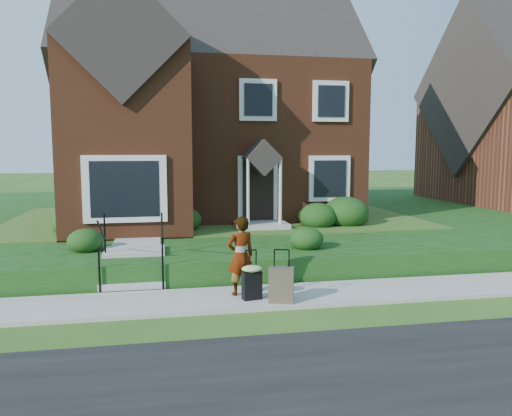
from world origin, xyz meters
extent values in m
plane|color=#2D5119|center=(0.00, 0.00, 0.00)|extent=(120.00, 120.00, 0.00)
cube|color=#9E9B93|center=(0.00, 0.00, 0.04)|extent=(60.00, 1.60, 0.08)
cube|color=#10390F|center=(4.00, 10.90, 0.30)|extent=(44.00, 20.00, 0.60)
cube|color=#9E9B93|center=(-2.50, 5.00, 0.63)|extent=(1.20, 6.00, 0.06)
cube|color=brown|center=(0.00, 10.00, 3.30)|extent=(10.00, 8.00, 5.40)
cube|color=brown|center=(-2.80, 5.20, 3.30)|extent=(3.60, 2.40, 5.40)
cube|color=silver|center=(-2.80, 4.05, 2.00)|extent=(2.20, 0.30, 1.80)
cube|color=black|center=(1.20, 5.94, 1.65)|extent=(1.00, 0.12, 2.10)
cube|color=black|center=(3.60, 5.95, 2.10)|extent=(1.40, 0.10, 1.50)
cube|color=brown|center=(3.00, 10.00, 8.20)|extent=(0.90, 0.90, 3.00)
cube|color=#9E9B93|center=(-2.50, 1.00, 0.15)|extent=(1.40, 0.30, 0.15)
cube|color=#9E9B93|center=(-2.50, 1.30, 0.30)|extent=(1.40, 0.30, 0.15)
cube|color=#9E9B93|center=(-2.50, 1.60, 0.45)|extent=(1.40, 0.30, 0.15)
cube|color=#9E9B93|center=(-2.50, 1.90, 0.60)|extent=(1.40, 0.30, 0.15)
cube|color=#9E9B93|center=(-2.50, 2.45, 0.60)|extent=(1.40, 0.80, 0.15)
cylinder|color=black|center=(-3.15, 0.85, 0.53)|extent=(0.04, 0.04, 0.90)
cylinder|color=black|center=(-3.15, 2.05, 1.13)|extent=(0.04, 0.04, 0.90)
cylinder|color=black|center=(-1.85, 0.85, 0.53)|extent=(0.04, 0.04, 0.90)
cylinder|color=black|center=(-1.85, 2.05, 1.13)|extent=(0.04, 0.04, 0.90)
ellipsoid|color=#113811|center=(-4.33, 5.20, 1.05)|extent=(1.28, 1.28, 0.89)
ellipsoid|color=#113811|center=(-1.26, 5.42, 1.01)|extent=(1.18, 1.18, 0.82)
ellipsoid|color=#113811|center=(3.02, 5.34, 1.03)|extent=(1.23, 1.23, 0.86)
ellipsoid|color=#113811|center=(4.02, 5.50, 1.12)|extent=(1.49, 1.49, 1.04)
ellipsoid|color=#113811|center=(-3.69, 2.75, 0.90)|extent=(0.87, 0.87, 0.61)
ellipsoid|color=#113811|center=(1.68, 2.05, 0.90)|extent=(0.85, 0.85, 0.59)
imported|color=#999999|center=(-0.28, 0.15, 0.89)|extent=(0.67, 0.52, 1.62)
cube|color=black|center=(-0.11, -0.22, 0.36)|extent=(0.40, 0.27, 0.56)
cylinder|color=black|center=(-0.11, -0.22, 1.06)|extent=(0.23, 0.07, 0.03)
cylinder|color=black|center=(-0.23, -0.22, 0.85)|extent=(0.02, 0.02, 0.42)
cylinder|color=black|center=(0.00, -0.22, 0.85)|extent=(0.02, 0.02, 0.42)
cylinder|color=black|center=(-0.24, -0.22, 0.11)|extent=(0.05, 0.07, 0.06)
cylinder|color=black|center=(0.02, -0.22, 0.11)|extent=(0.05, 0.07, 0.06)
ellipsoid|color=#9AC570|center=(-0.11, -0.22, 0.71)|extent=(0.46, 0.40, 0.13)
cube|color=#4C4332|center=(0.42, -0.51, 0.42)|extent=(0.54, 0.40, 0.69)
cylinder|color=black|center=(0.42, -0.51, 1.11)|extent=(0.28, 0.11, 0.03)
cylinder|color=black|center=(0.27, -0.51, 0.94)|extent=(0.02, 0.02, 0.34)
cylinder|color=black|center=(0.56, -0.51, 0.94)|extent=(0.02, 0.02, 0.34)
cylinder|color=black|center=(0.25, -0.51, 0.11)|extent=(0.06, 0.07, 0.06)
cylinder|color=black|center=(0.58, -0.51, 0.11)|extent=(0.06, 0.07, 0.06)
camera|label=1|loc=(-1.83, -9.73, 3.04)|focal=35.00mm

